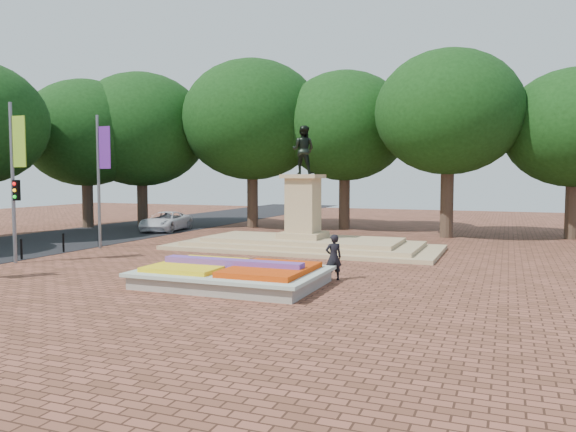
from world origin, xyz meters
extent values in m
plane|color=brown|center=(0.00, 0.00, 0.00)|extent=(90.00, 90.00, 0.00)
cube|color=black|center=(-15.00, 5.00, 0.01)|extent=(9.00, 90.00, 0.02)
cube|color=gray|center=(1.00, -2.00, 0.23)|extent=(6.00, 4.00, 0.45)
cube|color=beige|center=(1.00, -2.00, 0.50)|extent=(6.30, 4.30, 0.12)
cube|color=#DA4A0C|center=(2.45, -2.00, 0.63)|extent=(2.60, 3.40, 0.22)
cube|color=yellow|center=(-0.45, -2.00, 0.62)|extent=(2.60, 3.40, 0.18)
cube|color=#5E2F82|center=(1.00, -2.00, 0.72)|extent=(5.20, 0.55, 0.38)
cube|color=tan|center=(0.00, 8.00, 0.10)|extent=(14.00, 6.00, 0.20)
cube|color=tan|center=(0.00, 8.00, 0.30)|extent=(12.00, 5.00, 0.20)
cube|color=tan|center=(0.00, 8.00, 0.50)|extent=(10.00, 4.00, 0.20)
cube|color=tan|center=(0.00, 8.00, 0.75)|extent=(2.20, 2.20, 0.30)
cube|color=tan|center=(0.00, 8.00, 2.30)|extent=(1.50, 1.50, 2.80)
cube|color=tan|center=(0.00, 8.00, 3.80)|extent=(1.90, 1.90, 0.20)
imported|color=black|center=(0.00, 8.00, 5.15)|extent=(1.22, 0.95, 2.50)
cylinder|color=#3A2A1F|center=(-16.00, 18.00, 2.00)|extent=(0.80, 0.80, 4.00)
ellipsoid|color=black|center=(-16.00, 18.00, 6.69)|extent=(8.80, 8.80, 7.48)
cylinder|color=#3A2A1F|center=(-8.00, 18.00, 2.00)|extent=(0.80, 0.80, 4.00)
ellipsoid|color=black|center=(-8.00, 18.00, 6.69)|extent=(8.80, 8.80, 7.48)
cylinder|color=#3A2A1F|center=(-1.00, 18.00, 2.00)|extent=(0.80, 0.80, 4.00)
ellipsoid|color=black|center=(-1.00, 18.00, 6.69)|extent=(8.80, 8.80, 7.48)
cylinder|color=#3A2A1F|center=(6.00, 18.00, 2.00)|extent=(0.80, 0.80, 4.00)
ellipsoid|color=black|center=(6.00, 18.00, 6.69)|extent=(8.80, 8.80, 7.48)
cylinder|color=#3A2A1F|center=(13.00, 18.00, 2.00)|extent=(0.80, 0.80, 4.00)
ellipsoid|color=black|center=(13.00, 18.00, 6.69)|extent=(8.80, 8.80, 7.48)
cylinder|color=#3A2A1F|center=(-19.50, 13.00, 1.92)|extent=(0.80, 0.80, 3.84)
ellipsoid|color=black|center=(-19.50, 13.00, 6.41)|extent=(8.40, 8.40, 7.14)
cylinder|color=slate|center=(-10.20, -1.00, 3.50)|extent=(0.16, 0.16, 7.00)
cube|color=#83B724|center=(-9.75, -1.00, 5.30)|extent=(0.70, 0.04, 2.20)
cylinder|color=slate|center=(-10.20, 4.50, 3.50)|extent=(0.16, 0.16, 7.00)
cube|color=#5B218A|center=(-9.75, 4.50, 5.30)|extent=(0.70, 0.04, 2.20)
cube|color=black|center=(-10.00, -1.00, 3.20)|extent=(0.28, 0.18, 0.90)
cylinder|color=black|center=(-10.70, -0.20, 0.45)|extent=(0.10, 0.10, 0.90)
sphere|color=black|center=(-10.70, -0.20, 0.92)|extent=(0.12, 0.12, 0.12)
cylinder|color=black|center=(-10.70, 2.40, 0.45)|extent=(0.10, 0.10, 0.90)
sphere|color=black|center=(-10.70, 2.40, 0.92)|extent=(0.12, 0.12, 0.12)
cylinder|color=black|center=(-10.70, 5.00, 0.45)|extent=(0.10, 0.10, 0.90)
sphere|color=black|center=(-10.70, 5.00, 0.92)|extent=(0.12, 0.12, 0.12)
imported|color=silver|center=(-12.15, 13.55, 0.67)|extent=(2.92, 5.10, 1.34)
imported|color=black|center=(4.01, 0.23, 0.85)|extent=(0.74, 0.68, 1.69)
camera|label=1|loc=(9.92, -19.37, 3.83)|focal=35.00mm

